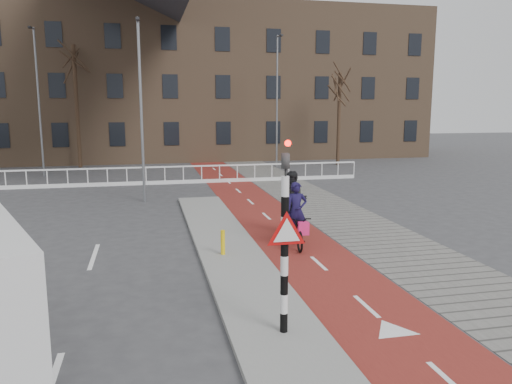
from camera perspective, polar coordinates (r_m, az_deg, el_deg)
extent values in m
plane|color=#38383A|center=(11.47, 3.38, -11.69)|extent=(120.00, 120.00, 0.00)
cube|color=maroon|center=(21.16, -0.08, -1.63)|extent=(2.50, 60.00, 0.01)
cube|color=slate|center=(21.92, 7.09, -1.31)|extent=(3.00, 60.00, 0.01)
cube|color=gray|center=(15.02, -3.39, -6.22)|extent=(1.80, 16.00, 0.12)
cylinder|color=black|center=(8.99, 3.27, -7.30)|extent=(0.14, 0.14, 2.88)
imported|color=black|center=(8.63, 3.39, 4.47)|extent=(0.13, 0.16, 0.80)
cylinder|color=#FF0C05|center=(8.48, 3.66, 5.59)|extent=(0.11, 0.02, 0.11)
cylinder|color=yellow|center=(13.94, -3.81, -5.76)|extent=(0.12, 0.12, 0.69)
imported|color=black|center=(15.08, 4.61, -4.41)|extent=(0.83, 1.94, 0.99)
imported|color=#161038|center=(14.94, 4.64, -2.15)|extent=(0.67, 0.47, 1.73)
cube|color=#F1226F|center=(14.54, 5.44, -4.16)|extent=(0.33, 0.23, 0.37)
imported|color=black|center=(16.33, 4.25, -2.92)|extent=(1.33, 2.06, 1.20)
imported|color=black|center=(16.21, 4.28, -0.92)|extent=(1.13, 1.03, 1.89)
cube|color=#1F8E34|center=(9.64, -25.70, -9.73)|extent=(1.28, 3.21, 0.55)
cylinder|color=black|center=(8.61, -24.47, -17.51)|extent=(0.53, 0.80, 0.75)
cube|color=silver|center=(27.53, -16.66, 2.61)|extent=(28.00, 0.08, 0.08)
cube|color=silver|center=(27.65, -16.58, 0.86)|extent=(28.00, 0.10, 0.20)
cube|color=#7F6047|center=(42.30, -12.81, 12.00)|extent=(46.00, 10.00, 12.00)
cylinder|color=#302015|center=(36.53, -19.80, 9.12)|extent=(0.27, 0.27, 8.25)
cylinder|color=#302015|center=(36.49, 9.46, 8.17)|extent=(0.25, 0.25, 6.50)
cylinder|color=slate|center=(22.29, -12.97, 8.75)|extent=(0.12, 0.12, 7.78)
cylinder|color=slate|center=(32.61, -23.55, 9.25)|extent=(0.12, 0.12, 8.69)
cylinder|color=slate|center=(34.43, 2.41, 10.17)|extent=(0.12, 0.12, 8.85)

